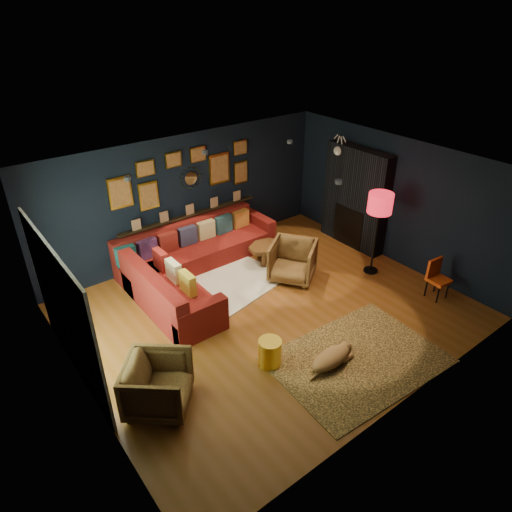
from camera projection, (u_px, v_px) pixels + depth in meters
floor at (270, 311)px, 8.18m from camera, size 6.50×6.50×0.00m
room_walls at (271, 232)px, 7.38m from camera, size 6.50×6.50×6.50m
sectional at (188, 265)px, 8.94m from camera, size 3.41×2.69×0.86m
ledge at (190, 215)px, 9.56m from camera, size 3.20×0.12×0.04m
gallery_wall at (185, 174)px, 9.14m from camera, size 3.15×0.04×1.02m
sunburst_mirror at (191, 178)px, 9.25m from camera, size 0.47×0.16×0.47m
fireplace at (355, 201)px, 9.92m from camera, size 0.31×1.60×2.20m
deer_head at (344, 149)px, 9.77m from camera, size 0.50×0.28×0.45m
sliding_door at (65, 312)px, 6.35m from camera, size 0.06×2.80×2.20m
ceiling_spots at (241, 162)px, 7.45m from camera, size 3.30×2.50×0.06m
shag_rug at (223, 285)px, 8.91m from camera, size 2.51×2.03×0.03m
leopard_rug at (357, 359)px, 7.09m from camera, size 2.68×1.99×0.01m
coffee_table at (265, 248)px, 9.50m from camera, size 0.84×0.67×0.39m
pouf at (176, 284)px, 8.55m from camera, size 0.57×0.57×0.37m
armchair_left at (158, 383)px, 6.11m from camera, size 1.13×1.13×0.85m
armchair_right at (293, 259)px, 8.93m from camera, size 1.12×1.13×0.86m
gold_stool at (270, 352)px, 6.92m from camera, size 0.36×0.36×0.45m
orange_chair at (437, 275)px, 8.39m from camera, size 0.38×0.38×0.76m
floor_lamp at (380, 207)px, 8.64m from camera, size 0.47×0.47×1.71m
dog at (331, 356)px, 6.91m from camera, size 1.08×0.59×0.33m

